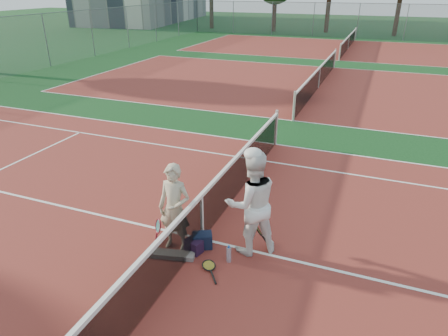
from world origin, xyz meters
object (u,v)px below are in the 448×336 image
object	(u,v)px
racket_red	(159,234)
sports_bag_navy	(202,240)
racket_spare	(209,266)
sports_bag_purple	(194,246)
water_bottle	(229,255)
racket_black_held	(258,236)
player_b	(252,203)
player_a	(175,208)
net_main	(202,217)

from	to	relation	value
racket_red	sports_bag_navy	xyz separation A→B (m)	(0.76, 0.30, -0.15)
racket_spare	sports_bag_purple	distance (m)	0.55
sports_bag_purple	water_bottle	size ratio (longest dim) A/B	1.04
racket_black_held	sports_bag_purple	xyz separation A→B (m)	(-1.07, -0.54, -0.14)
water_bottle	player_b	bearing A→B (deg)	63.78
player_a	player_b	xyz separation A→B (m)	(1.32, 0.45, 0.14)
player_b	racket_spare	distance (m)	1.34
net_main	sports_bag_navy	bearing A→B (deg)	-66.32
sports_bag_purple	player_b	bearing A→B (deg)	25.95
player_a	sports_bag_purple	size ratio (longest dim) A/B	5.48
racket_black_held	water_bottle	world-z (taller)	racket_black_held
player_a	sports_bag_purple	bearing A→B (deg)	-2.27
player_b	water_bottle	xyz separation A→B (m)	(-0.24, -0.49, -0.84)
sports_bag_purple	sports_bag_navy	bearing A→B (deg)	67.46
net_main	sports_bag_purple	xyz separation A→B (m)	(0.02, -0.42, -0.38)
net_main	racket_black_held	distance (m)	1.12
racket_black_held	racket_spare	world-z (taller)	racket_black_held
racket_spare	sports_bag_navy	world-z (taller)	sports_bag_navy
racket_spare	sports_bag_navy	size ratio (longest dim) A/B	1.62
net_main	sports_bag_purple	bearing A→B (deg)	-87.67
sports_bag_purple	racket_red	bearing A→B (deg)	-171.65
racket_red	racket_spare	bearing A→B (deg)	-60.24
net_main	racket_red	xyz separation A→B (m)	(-0.66, -0.52, -0.21)
player_a	racket_spare	xyz separation A→B (m)	(0.81, -0.33, -0.82)
racket_black_held	sports_bag_navy	size ratio (longest dim) A/B	1.42
racket_spare	player_b	bearing A→B (deg)	-71.55
player_a	water_bottle	bearing A→B (deg)	-2.63
player_a	sports_bag_purple	world-z (taller)	player_a
player_a	racket_black_held	bearing A→B (deg)	20.03
player_b	racket_black_held	world-z (taller)	player_b
player_a	racket_spare	bearing A→B (deg)	-22.47
racket_red	sports_bag_navy	bearing A→B (deg)	-27.99
sports_bag_navy	sports_bag_purple	xyz separation A→B (m)	(-0.08, -0.20, -0.02)
sports_bag_navy	sports_bag_purple	distance (m)	0.21
water_bottle	net_main	bearing A→B (deg)	148.07
player_a	sports_bag_navy	world-z (taller)	player_a
racket_red	sports_bag_navy	world-z (taller)	racket_red
water_bottle	racket_black_held	bearing A→B (deg)	57.97
sports_bag_navy	sports_bag_purple	size ratio (longest dim) A/B	1.19
net_main	player_a	xyz separation A→B (m)	(-0.35, -0.41, 0.34)
racket_red	racket_spare	world-z (taller)	racket_red
net_main	water_bottle	bearing A→B (deg)	-31.93
racket_spare	water_bottle	distance (m)	0.41
racket_red	racket_black_held	size ratio (longest dim) A/B	1.12
player_b	sports_bag_purple	world-z (taller)	player_b
player_b	racket_black_held	distance (m)	0.74
player_a	water_bottle	world-z (taller)	player_a
racket_black_held	water_bottle	size ratio (longest dim) A/B	1.77
racket_spare	sports_bag_purple	size ratio (longest dim) A/B	1.93
player_b	sports_bag_navy	distance (m)	1.24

